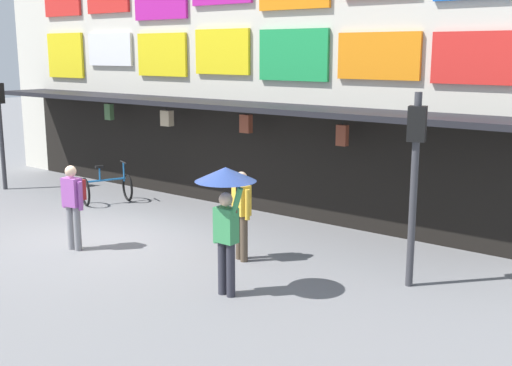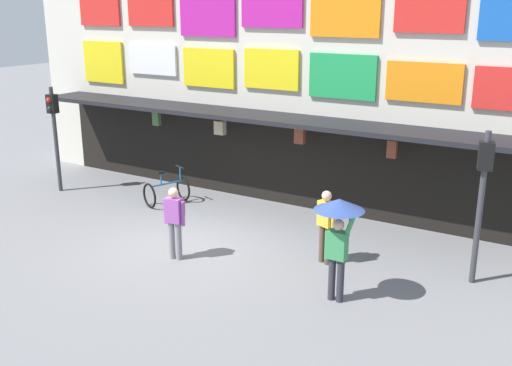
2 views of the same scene
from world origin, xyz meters
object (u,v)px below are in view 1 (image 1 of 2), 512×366
Objects in this scene: bicycle_parked at (107,188)px; pedestrian_in_yellow at (241,211)px; traffic_light_far at (415,159)px; pedestrian_in_purple at (73,201)px; pedestrian_with_umbrella at (226,195)px.

pedestrian_in_yellow is at bearing -13.86° from bicycle_parked.
traffic_light_far is 6.51m from pedestrian_in_purple.
traffic_light_far is 2.38× the size of bicycle_parked.
pedestrian_with_umbrella is (6.53, -2.88, 1.25)m from bicycle_parked.
traffic_light_far reaches higher than pedestrian_in_yellow.
pedestrian_in_yellow is at bearing 26.83° from pedestrian_in_purple.
bicycle_parked is at bearing 166.14° from pedestrian_in_yellow.
pedestrian_with_umbrella is at bearing -58.40° from pedestrian_in_yellow.
bicycle_parked is 5.80m from pedestrian_in_yellow.
traffic_light_far is 8.83m from bicycle_parked.
pedestrian_in_yellow and pedestrian_in_purple have the same top height.
pedestrian_in_purple is (-2.98, -1.51, 0.04)m from pedestrian_in_yellow.
pedestrian_with_umbrella is 3.96m from pedestrian_in_purple.
pedestrian_with_umbrella reaches higher than pedestrian_in_purple.
pedestrian_with_umbrella reaches higher than bicycle_parked.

